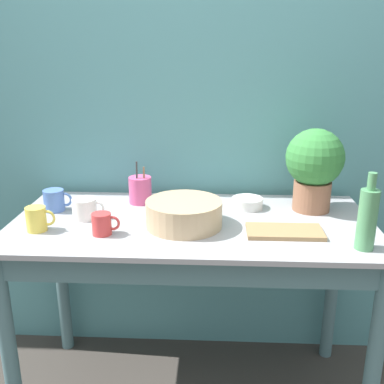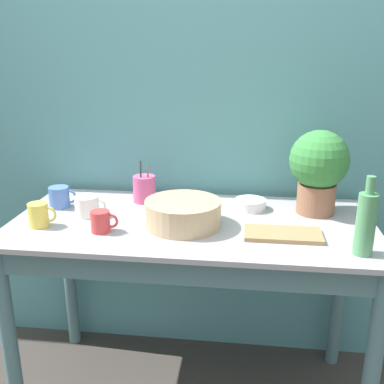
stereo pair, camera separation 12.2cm
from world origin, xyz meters
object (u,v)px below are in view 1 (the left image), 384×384
at_px(bottle_tall, 367,218).
at_px(mug_yellow, 37,219).
at_px(utensil_cup, 140,190).
at_px(bowl_wash_large, 184,214).
at_px(bowl_small_enamel_white, 247,203).
at_px(tray_board, 285,232).
at_px(mug_red, 102,224).
at_px(potted_plant, 314,165).
at_px(mug_white, 85,209).
at_px(mug_blue, 55,200).

distance_m(bottle_tall, mug_yellow, 1.19).
xyz_separation_m(bottle_tall, utensil_cup, (-0.84, 0.44, -0.05)).
distance_m(bowl_wash_large, bottle_tall, 0.66).
relative_size(bowl_small_enamel_white, tray_board, 0.47).
bearing_deg(mug_red, bowl_wash_large, 18.35).
relative_size(mug_red, tray_board, 0.37).
xyz_separation_m(potted_plant, mug_yellow, (-1.08, -0.29, -0.15)).
bearing_deg(bowl_wash_large, mug_white, 171.67).
xyz_separation_m(mug_red, mug_yellow, (-0.25, 0.02, 0.01)).
bearing_deg(bottle_tall, tray_board, 154.88).
xyz_separation_m(bottle_tall, mug_red, (-0.93, 0.08, -0.07)).
relative_size(bottle_tall, mug_yellow, 2.43).
bearing_deg(potted_plant, mug_white, -170.74).
height_order(potted_plant, bottle_tall, potted_plant).
xyz_separation_m(potted_plant, mug_white, (-0.93, -0.15, -0.16)).
bearing_deg(bowl_wash_large, utensil_cup, 128.66).
xyz_separation_m(bottle_tall, tray_board, (-0.25, 0.12, -0.11)).
height_order(mug_yellow, mug_blue, mug_yellow).
bearing_deg(mug_blue, bowl_small_enamel_white, 5.36).
height_order(bowl_wash_large, utensil_cup, utensil_cup).
relative_size(potted_plant, mug_yellow, 3.12).
height_order(mug_red, bowl_small_enamel_white, mug_red).
bearing_deg(mug_white, bowl_small_enamel_white, 13.81).
distance_m(mug_red, utensil_cup, 0.37).
xyz_separation_m(bowl_small_enamel_white, utensil_cup, (-0.47, 0.04, 0.04)).
xyz_separation_m(mug_yellow, bowl_small_enamel_white, (0.81, 0.30, -0.02)).
bearing_deg(bottle_tall, mug_red, 175.14).
bearing_deg(mug_red, potted_plant, 20.57).
relative_size(bowl_small_enamel_white, utensil_cup, 0.69).
relative_size(utensil_cup, tray_board, 0.68).
height_order(potted_plant, utensil_cup, potted_plant).
bearing_deg(bowl_wash_large, tray_board, -8.71).
distance_m(bottle_tall, tray_board, 0.30).
bearing_deg(utensil_cup, mug_red, -102.85).
bearing_deg(mug_white, utensil_cup, 47.06).
distance_m(mug_red, mug_blue, 0.36).
height_order(mug_blue, tray_board, mug_blue).
bearing_deg(bowl_small_enamel_white, mug_white, -166.19).
bearing_deg(mug_yellow, bottle_tall, -4.96).
height_order(mug_red, mug_blue, mug_blue).
height_order(potted_plant, mug_red, potted_plant).
bearing_deg(mug_blue, mug_red, -42.76).
bearing_deg(mug_red, bowl_small_enamel_white, 30.00).
relative_size(mug_blue, utensil_cup, 0.63).
xyz_separation_m(bottle_tall, mug_white, (-1.04, 0.24, -0.07)).
xyz_separation_m(utensil_cup, tray_board, (0.59, -0.32, -0.05)).
relative_size(mug_red, utensil_cup, 0.55).
xyz_separation_m(bowl_wash_large, tray_board, (0.38, -0.06, -0.04)).
relative_size(mug_red, bowl_small_enamel_white, 0.79).
distance_m(bowl_wash_large, mug_red, 0.31).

